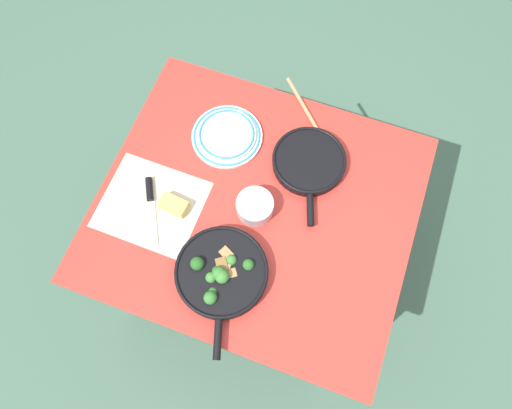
{
  "coord_description": "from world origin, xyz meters",
  "views": [
    {
      "loc": [
        -0.19,
        0.52,
        2.19
      ],
      "look_at": [
        0.0,
        0.0,
        0.75
      ],
      "focal_mm": 32.0,
      "sensor_mm": 36.0,
      "label": 1
    }
  ],
  "objects_px": {
    "skillet_broccoli": "(221,273)",
    "cheese_block": "(174,205)",
    "skillet_eggs": "(309,162)",
    "wooden_spoon": "(316,127)",
    "grater_knife": "(151,201)",
    "prep_bowl_steel": "(256,207)",
    "dinner_plate_stack": "(227,136)"
  },
  "relations": [
    {
      "from": "dinner_plate_stack",
      "to": "prep_bowl_steel",
      "type": "relative_size",
      "value": 2.03
    },
    {
      "from": "skillet_eggs",
      "to": "grater_knife",
      "type": "bearing_deg",
      "value": -74.31
    },
    {
      "from": "skillet_broccoli",
      "to": "wooden_spoon",
      "type": "relative_size",
      "value": 1.41
    },
    {
      "from": "grater_knife",
      "to": "wooden_spoon",
      "type": "bearing_deg",
      "value": 107.77
    },
    {
      "from": "dinner_plate_stack",
      "to": "cheese_block",
      "type": "bearing_deg",
      "value": 77.41
    },
    {
      "from": "prep_bowl_steel",
      "to": "wooden_spoon",
      "type": "bearing_deg",
      "value": -104.58
    },
    {
      "from": "wooden_spoon",
      "to": "grater_knife",
      "type": "distance_m",
      "value": 0.65
    },
    {
      "from": "cheese_block",
      "to": "dinner_plate_stack",
      "type": "height_order",
      "value": "cheese_block"
    },
    {
      "from": "skillet_eggs",
      "to": "wooden_spoon",
      "type": "bearing_deg",
      "value": 168.22
    },
    {
      "from": "cheese_block",
      "to": "dinner_plate_stack",
      "type": "distance_m",
      "value": 0.32
    },
    {
      "from": "dinner_plate_stack",
      "to": "skillet_broccoli",
      "type": "bearing_deg",
      "value": 109.45
    },
    {
      "from": "wooden_spoon",
      "to": "cheese_block",
      "type": "distance_m",
      "value": 0.59
    },
    {
      "from": "skillet_eggs",
      "to": "dinner_plate_stack",
      "type": "relative_size",
      "value": 1.4
    },
    {
      "from": "skillet_broccoli",
      "to": "grater_knife",
      "type": "bearing_deg",
      "value": -133.5
    },
    {
      "from": "grater_knife",
      "to": "dinner_plate_stack",
      "type": "relative_size",
      "value": 0.88
    },
    {
      "from": "skillet_broccoli",
      "to": "prep_bowl_steel",
      "type": "xyz_separation_m",
      "value": [
        -0.03,
        -0.25,
        0.0
      ]
    },
    {
      "from": "grater_knife",
      "to": "prep_bowl_steel",
      "type": "xyz_separation_m",
      "value": [
        -0.35,
        -0.1,
        0.02
      ]
    },
    {
      "from": "dinner_plate_stack",
      "to": "prep_bowl_steel",
      "type": "height_order",
      "value": "prep_bowl_steel"
    },
    {
      "from": "skillet_broccoli",
      "to": "cheese_block",
      "type": "relative_size",
      "value": 4.1
    },
    {
      "from": "skillet_eggs",
      "to": "wooden_spoon",
      "type": "xyz_separation_m",
      "value": [
        0.02,
        -0.15,
        -0.01
      ]
    },
    {
      "from": "cheese_block",
      "to": "skillet_broccoli",
      "type": "bearing_deg",
      "value": 145.69
    },
    {
      "from": "cheese_block",
      "to": "prep_bowl_steel",
      "type": "height_order",
      "value": "prep_bowl_steel"
    },
    {
      "from": "wooden_spoon",
      "to": "grater_knife",
      "type": "xyz_separation_m",
      "value": [
        0.45,
        0.47,
        0.0
      ]
    },
    {
      "from": "skillet_eggs",
      "to": "skillet_broccoli",
      "type": "bearing_deg",
      "value": -35.83
    },
    {
      "from": "grater_knife",
      "to": "prep_bowl_steel",
      "type": "height_order",
      "value": "prep_bowl_steel"
    },
    {
      "from": "skillet_broccoli",
      "to": "dinner_plate_stack",
      "type": "relative_size",
      "value": 1.58
    },
    {
      "from": "cheese_block",
      "to": "prep_bowl_steel",
      "type": "xyz_separation_m",
      "value": [
        -0.27,
        -0.09,
        0.01
      ]
    },
    {
      "from": "grater_knife",
      "to": "dinner_plate_stack",
      "type": "xyz_separation_m",
      "value": [
        -0.15,
        -0.33,
        0.0
      ]
    },
    {
      "from": "dinner_plate_stack",
      "to": "skillet_eggs",
      "type": "bearing_deg",
      "value": 179.44
    },
    {
      "from": "cheese_block",
      "to": "prep_bowl_steel",
      "type": "bearing_deg",
      "value": -161.93
    },
    {
      "from": "skillet_eggs",
      "to": "grater_knife",
      "type": "xyz_separation_m",
      "value": [
        0.47,
        0.32,
        -0.01
      ]
    },
    {
      "from": "skillet_broccoli",
      "to": "cheese_block",
      "type": "distance_m",
      "value": 0.29
    }
  ]
}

